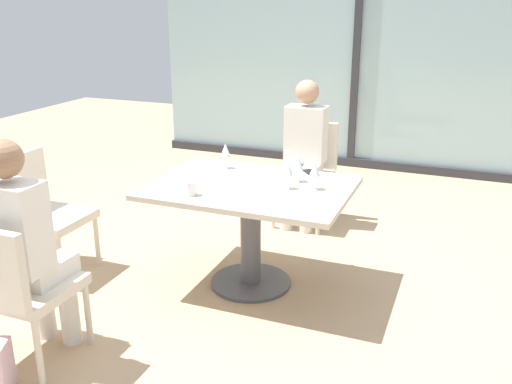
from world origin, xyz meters
The scene contains 14 objects.
ground_plane centered at (0.00, 0.00, 0.00)m, with size 12.00×12.00×0.00m, color tan.
window_wall_backdrop centered at (0.00, 3.20, 1.21)m, with size 4.79×0.10×2.70m.
dining_table_main centered at (0.00, 0.00, 0.56)m, with size 1.31×0.95×0.73m.
chair_front_left centered at (-0.79, -1.31, 0.50)m, with size 0.46×0.50×0.87m.
chair_near_window centered at (0.00, 1.31, 0.50)m, with size 0.46×0.51×0.87m.
chair_side_end centered at (-1.47, -0.35, 0.50)m, with size 0.50×0.46×0.87m.
person_front_left centered at (-0.79, -1.21, 0.70)m, with size 0.34×0.39×1.26m.
person_near_window centered at (0.00, 1.21, 0.70)m, with size 0.34×0.39×1.26m.
wine_glass_0 centered at (0.25, 0.03, 0.86)m, with size 0.07×0.07×0.18m.
wine_glass_1 centered at (0.42, 0.08, 0.86)m, with size 0.07×0.07×0.18m.
wine_glass_2 centered at (-0.32, 0.30, 0.86)m, with size 0.07×0.07×0.18m.
wine_glass_3 centered at (0.27, 0.19, 0.86)m, with size 0.07×0.07×0.18m.
coffee_cup centered at (-0.28, -0.32, 0.78)m, with size 0.08×0.08×0.09m, color white.
cell_phone_on_table centered at (0.29, 0.41, 0.73)m, with size 0.07×0.14×0.01m, color black.
Camera 1 is at (1.34, -3.30, 1.91)m, focal length 39.78 mm.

